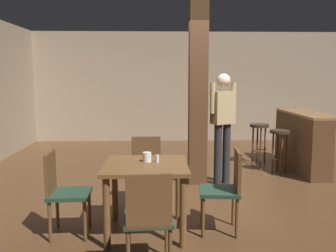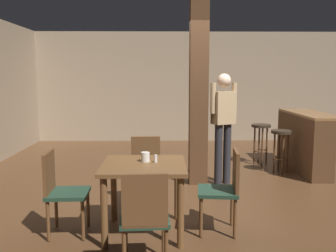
{
  "view_description": "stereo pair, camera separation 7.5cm",
  "coord_description": "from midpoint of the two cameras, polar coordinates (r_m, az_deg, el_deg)",
  "views": [
    {
      "loc": [
        -0.85,
        -5.22,
        1.68
      ],
      "look_at": [
        -0.68,
        -0.01,
        0.98
      ],
      "focal_mm": 40.0,
      "sensor_mm": 36.0,
      "label": 1
    },
    {
      "loc": [
        -0.78,
        -5.22,
        1.68
      ],
      "look_at": [
        -0.68,
        -0.01,
        0.98
      ],
      "focal_mm": 40.0,
      "sensor_mm": 36.0,
      "label": 2
    }
  ],
  "objects": [
    {
      "name": "ground_plane",
      "position": [
        5.55,
        6.75,
        -10.08
      ],
      "size": [
        10.8,
        10.8,
        0.0
      ],
      "primitive_type": "plane",
      "color": "#4C301C"
    },
    {
      "name": "wall_back",
      "position": [
        9.76,
        2.91,
        5.96
      ],
      "size": [
        8.0,
        0.1,
        2.8
      ],
      "primitive_type": "cube",
      "color": "gray",
      "rests_on": "ground_plane"
    },
    {
      "name": "dining_table",
      "position": [
        4.02,
        -3.95,
        -7.69
      ],
      "size": [
        0.88,
        0.88,
        0.76
      ],
      "color": "brown",
      "rests_on": "ground_plane"
    },
    {
      "name": "chair_south",
      "position": [
        3.26,
        -3.67,
        -13.5
      ],
      "size": [
        0.44,
        0.44,
        0.89
      ],
      "color": "#1E3828",
      "rests_on": "ground_plane"
    },
    {
      "name": "chair_west",
      "position": [
        4.14,
        -16.33,
        -9.17
      ],
      "size": [
        0.44,
        0.44,
        0.89
      ],
      "color": "#1E3828",
      "rests_on": "ground_plane"
    },
    {
      "name": "chair_east",
      "position": [
        4.12,
        8.36,
        -9.05
      ],
      "size": [
        0.46,
        0.46,
        0.89
      ],
      "color": "#1E3828",
      "rests_on": "ground_plane"
    },
    {
      "name": "bar_counter",
      "position": [
        7.15,
        19.41,
        -2.11
      ],
      "size": [
        0.56,
        1.8,
        1.04
      ],
      "color": "brown",
      "rests_on": "ground_plane"
    },
    {
      "name": "chair_north",
      "position": [
        4.85,
        -3.74,
        -6.43
      ],
      "size": [
        0.44,
        0.44,
        0.89
      ],
      "color": "#1E3828",
      "rests_on": "ground_plane"
    },
    {
      "name": "bar_stool_mid",
      "position": [
        7.35,
        13.44,
        -1.2
      ],
      "size": [
        0.36,
        0.36,
        0.77
      ],
      "color": "#2D2319",
      "rests_on": "ground_plane"
    },
    {
      "name": "salt_shaker",
      "position": [
        4.03,
        -2.16,
        -4.99
      ],
      "size": [
        0.03,
        0.03,
        0.08
      ],
      "primitive_type": "cylinder",
      "color": "silver",
      "rests_on": "dining_table"
    },
    {
      "name": "napkin_cup",
      "position": [
        4.07,
        -3.74,
        -4.73
      ],
      "size": [
        0.09,
        0.09,
        0.1
      ],
      "primitive_type": "cylinder",
      "color": "silver",
      "rests_on": "dining_table"
    },
    {
      "name": "standing_person",
      "position": [
        5.83,
        7.98,
        0.85
      ],
      "size": [
        0.46,
        0.32,
        1.72
      ],
      "color": "tan",
      "rests_on": "ground_plane"
    },
    {
      "name": "bar_stool_near",
      "position": [
        6.77,
        16.37,
        -2.16
      ],
      "size": [
        0.36,
        0.36,
        0.75
      ],
      "color": "#2D2319",
      "rests_on": "ground_plane"
    },
    {
      "name": "pillar",
      "position": [
        5.81,
        4.21,
        4.82
      ],
      "size": [
        0.28,
        0.28,
        2.8
      ],
      "primitive_type": "cube",
      "color": "#4C301C",
      "rests_on": "ground_plane"
    }
  ]
}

